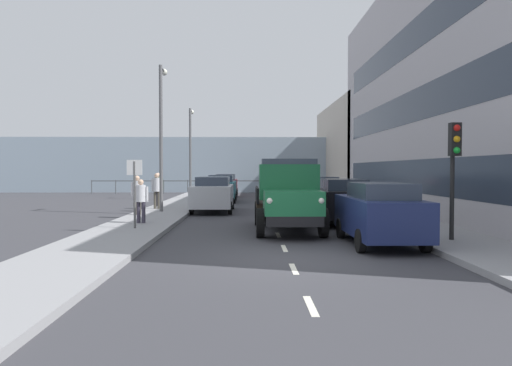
% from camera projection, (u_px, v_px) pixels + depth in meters
% --- Properties ---
extents(ground_plane, '(80.00, 80.00, 0.00)m').
position_uv_depth(ground_plane, '(270.00, 218.00, 20.37)').
color(ground_plane, '#38383D').
extents(sidewalk_left, '(2.50, 40.56, 0.15)m').
position_uv_depth(sidewalk_left, '(384.00, 216.00, 20.45)').
color(sidewalk_left, gray).
rests_on(sidewalk_left, ground_plane).
extents(sidewalk_right, '(2.50, 40.56, 0.15)m').
position_uv_depth(sidewalk_right, '(156.00, 217.00, 20.29)').
color(sidewalk_right, gray).
rests_on(sidewalk_right, ground_plane).
extents(road_centreline_markings, '(0.12, 37.59, 0.01)m').
position_uv_depth(road_centreline_markings, '(271.00, 219.00, 20.20)').
color(road_centreline_markings, silver).
rests_on(road_centreline_markings, ground_plane).
extents(building_terrace, '(7.87, 26.08, 11.48)m').
position_uv_depth(building_terrace, '(499.00, 86.00, 20.91)').
color(building_terrace, '#B7B2B7').
rests_on(building_terrace, ground_plane).
extents(building_far_block, '(7.86, 15.95, 7.62)m').
position_uv_depth(building_far_block, '(376.00, 149.00, 41.04)').
color(building_far_block, beige).
rests_on(building_far_block, ground_plane).
extents(sea_horizon, '(80.00, 0.80, 5.00)m').
position_uv_depth(sea_horizon, '(258.00, 165.00, 43.57)').
color(sea_horizon, '#8C9EAD').
rests_on(sea_horizon, ground_plane).
extents(seawall_railing, '(28.08, 0.08, 1.20)m').
position_uv_depth(seawall_railing, '(259.00, 183.00, 40.01)').
color(seawall_railing, '#4C5156').
rests_on(seawall_railing, ground_plane).
extents(truck_vintage_green, '(2.17, 5.64, 2.43)m').
position_uv_depth(truck_vintage_green, '(288.00, 197.00, 15.89)').
color(truck_vintage_green, black).
rests_on(truck_vintage_green, ground_plane).
extents(car_navy_kerbside_near, '(1.81, 4.14, 1.72)m').
position_uv_depth(car_navy_kerbside_near, '(379.00, 213.00, 13.18)').
color(car_navy_kerbside_near, navy).
rests_on(car_navy_kerbside_near, ground_plane).
extents(car_black_kerbside_1, '(1.91, 4.25, 1.72)m').
position_uv_depth(car_black_kerbside_1, '(342.00, 200.00, 18.52)').
color(car_black_kerbside_1, black).
rests_on(car_black_kerbside_1, ground_plane).
extents(car_grey_kerbside_2, '(1.77, 3.82, 1.72)m').
position_uv_depth(car_grey_kerbside_2, '(321.00, 193.00, 23.76)').
color(car_grey_kerbside_2, slate).
rests_on(car_grey_kerbside_2, ground_plane).
extents(car_silver_oppositeside_0, '(1.96, 4.69, 1.72)m').
position_uv_depth(car_silver_oppositeside_0, '(213.00, 193.00, 23.48)').
color(car_silver_oppositeside_0, '#B7BABF').
rests_on(car_silver_oppositeside_0, ground_plane).
extents(car_teal_oppositeside_1, '(1.90, 4.69, 1.72)m').
position_uv_depth(car_teal_oppositeside_1, '(221.00, 188.00, 30.64)').
color(car_teal_oppositeside_1, '#1E6670').
rests_on(car_teal_oppositeside_1, ground_plane).
extents(car_maroon_oppositeside_2, '(1.80, 4.49, 1.72)m').
position_uv_depth(car_maroon_oppositeside_2, '(226.00, 185.00, 36.78)').
color(car_maroon_oppositeside_2, maroon).
rests_on(car_maroon_oppositeside_2, ground_plane).
extents(pedestrian_couple_b, '(0.53, 0.34, 1.58)m').
position_uv_depth(pedestrian_couple_b, '(141.00, 197.00, 17.22)').
color(pedestrian_couple_b, '#383342').
rests_on(pedestrian_couple_b, sidewalk_right).
extents(pedestrian_couple_a, '(0.53, 0.34, 1.67)m').
position_uv_depth(pedestrian_couple_a, '(137.00, 192.00, 20.32)').
color(pedestrian_couple_a, '#4C473D').
rests_on(pedestrian_couple_a, sidewalk_right).
extents(pedestrian_near_railing, '(0.53, 0.34, 1.75)m').
position_uv_depth(pedestrian_near_railing, '(157.00, 188.00, 23.43)').
color(pedestrian_near_railing, '#4C473D').
rests_on(pedestrian_near_railing, sidewalk_right).
extents(pedestrian_by_lamp, '(0.53, 0.34, 1.76)m').
position_uv_depth(pedestrian_by_lamp, '(158.00, 187.00, 25.00)').
color(pedestrian_by_lamp, black).
rests_on(pedestrian_by_lamp, sidewalk_right).
extents(traffic_light_near, '(0.28, 0.41, 3.20)m').
position_uv_depth(traffic_light_near, '(454.00, 155.00, 12.97)').
color(traffic_light_near, black).
rests_on(traffic_light_near, sidewalk_left).
extents(lamp_post_promenade, '(0.32, 1.14, 6.73)m').
position_uv_depth(lamp_post_promenade, '(161.00, 125.00, 22.08)').
color(lamp_post_promenade, '#59595B').
rests_on(lamp_post_promenade, sidewalk_right).
extents(lamp_post_far, '(0.32, 1.14, 6.09)m').
position_uv_depth(lamp_post_far, '(191.00, 144.00, 32.56)').
color(lamp_post_far, '#59595B').
rests_on(lamp_post_far, sidewalk_right).
extents(street_sign, '(0.50, 0.07, 2.25)m').
position_uv_depth(street_sign, '(135.00, 182.00, 15.67)').
color(street_sign, '#4C4C4C').
rests_on(street_sign, sidewalk_right).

